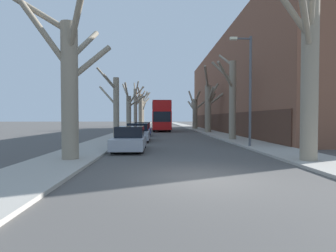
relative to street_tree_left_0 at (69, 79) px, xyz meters
The scene contains 19 objects.
ground_plane 7.17m from the street_tree_left_0, 33.53° to the right, with size 300.00×300.00×0.00m, color #4C4947.
sidewalk_left 46.70m from the street_tree_left_0, 90.35° to the left, with size 2.77×120.00×0.12m, color #A39E93.
sidewalk_right 47.90m from the street_tree_left_0, 77.12° to the left, with size 2.77×120.00×0.12m, color #A39E93.
building_facade_right 30.55m from the street_tree_left_0, 56.01° to the left, with size 10.08×43.03×12.37m.
street_tree_left_0 is the anchor object (origin of this frame).
street_tree_left_1 11.14m from the street_tree_left_0, 89.13° to the left, with size 2.03×3.00×6.17m.
street_tree_left_2 21.90m from the street_tree_left_0, 89.54° to the left, with size 3.02×3.76×6.45m.
street_tree_left_3 33.25m from the street_tree_left_0, 89.76° to the left, with size 2.11×3.98×8.16m.
street_tree_left_4 43.41m from the street_tree_left_0, 89.62° to the left, with size 3.53×4.46×8.16m.
street_tree_left_5 54.79m from the street_tree_left_0, 89.89° to the left, with size 2.44×3.88×8.67m.
street_tree_right_0 10.10m from the street_tree_left_0, ahead, with size 2.20×3.09×9.07m.
street_tree_right_1 14.47m from the street_tree_left_0, 46.01° to the left, with size 2.10×3.99×7.70m.
street_tree_right_2 23.92m from the street_tree_left_0, 64.46° to the left, with size 3.45×3.28×8.10m.
street_tree_right_3 34.86m from the street_tree_left_0, 72.96° to the left, with size 2.56×5.29×6.77m.
double_decker_bus 28.61m from the street_tree_left_0, 81.15° to the left, with size 2.61×10.27×4.34m.
parked_car_0 5.31m from the street_tree_left_0, 60.47° to the left, with size 1.76×4.28×1.40m.
parked_car_1 10.93m from the street_tree_left_0, 78.04° to the left, with size 1.88×4.41×1.48m.
parked_car_2 17.23m from the street_tree_left_0, 82.61° to the left, with size 1.75×3.90×1.47m.
lamp_post 10.76m from the street_tree_left_0, 27.15° to the left, with size 1.40×0.20×7.04m.
Camera 1 is at (-1.37, -8.05, 1.87)m, focal length 28.00 mm.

